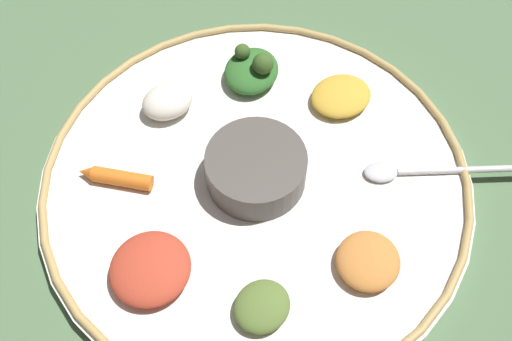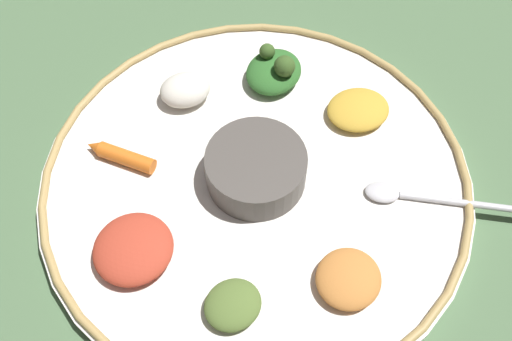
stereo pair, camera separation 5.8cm
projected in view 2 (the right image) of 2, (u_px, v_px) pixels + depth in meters
name	position (u px, v px, depth m)	size (l,w,h in m)	color
ground_plane	(256.00, 186.00, 0.61)	(2.40, 2.40, 0.00)	#4C6B47
platter	(256.00, 182.00, 0.60)	(0.43, 0.43, 0.01)	white
platter_rim	(256.00, 177.00, 0.60)	(0.43, 0.43, 0.01)	tan
center_bowl	(256.00, 168.00, 0.58)	(0.10, 0.10, 0.04)	#4C4742
spoon	(428.00, 198.00, 0.58)	(0.18, 0.04, 0.01)	silver
greens_pile	(275.00, 70.00, 0.66)	(0.08, 0.09, 0.04)	#2D6628
carrot_near_spoon	(121.00, 156.00, 0.60)	(0.08, 0.04, 0.02)	orange
mound_berbere_red	(133.00, 249.00, 0.54)	(0.07, 0.08, 0.02)	#B73D28
mound_collards	(233.00, 305.00, 0.52)	(0.05, 0.05, 0.02)	#567033
mound_rice_white	(185.00, 90.00, 0.64)	(0.06, 0.04, 0.03)	silver
mound_squash	(348.00, 279.00, 0.53)	(0.06, 0.06, 0.02)	#C67A38
mound_lentil_yellow	(358.00, 110.00, 0.63)	(0.07, 0.06, 0.02)	gold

